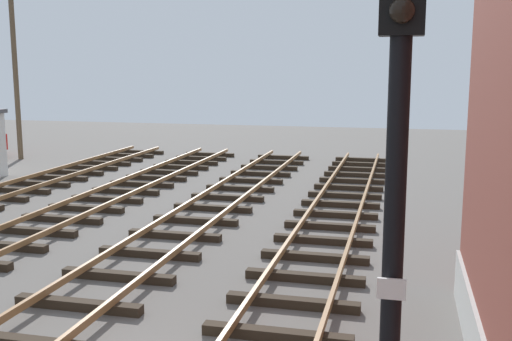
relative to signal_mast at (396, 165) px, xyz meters
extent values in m
cube|color=#2D2319|center=(-1.83, 4.04, -3.49)|extent=(2.50, 0.24, 0.18)
cube|color=#2D2319|center=(-1.83, 5.47, -3.49)|extent=(2.50, 0.24, 0.18)
cube|color=#2D2319|center=(-1.83, 6.90, -3.49)|extent=(2.50, 0.24, 0.18)
cube|color=#2D2319|center=(-1.83, 8.32, -3.49)|extent=(2.50, 0.24, 0.18)
cube|color=#2D2319|center=(-1.83, 9.75, -3.49)|extent=(2.50, 0.24, 0.18)
cube|color=#2D2319|center=(-1.83, 11.18, -3.49)|extent=(2.50, 0.24, 0.18)
cube|color=#2D2319|center=(-1.83, 12.61, -3.49)|extent=(2.50, 0.24, 0.18)
cube|color=#2D2319|center=(-1.83, 14.03, -3.49)|extent=(2.50, 0.24, 0.18)
cube|color=#2D2319|center=(-1.83, 15.46, -3.49)|extent=(2.50, 0.24, 0.18)
cube|color=#2D2319|center=(-1.83, 16.89, -3.49)|extent=(2.50, 0.24, 0.18)
cube|color=#2D2319|center=(-1.83, 18.32, -3.49)|extent=(2.50, 0.24, 0.18)
cube|color=#2D2319|center=(-1.83, 19.74, -3.49)|extent=(2.50, 0.24, 0.18)
cube|color=#2D2319|center=(-1.83, 21.17, -3.49)|extent=(2.50, 0.24, 0.18)
cube|color=#2D2319|center=(-1.83, 22.60, -3.49)|extent=(2.50, 0.24, 0.18)
cube|color=#2D2319|center=(-1.83, 24.02, -3.49)|extent=(2.50, 0.24, 0.18)
cube|color=#2D2319|center=(-5.64, 4.44, -3.49)|extent=(2.50, 0.24, 0.18)
cube|color=#2D2319|center=(-5.64, 6.06, -3.49)|extent=(2.50, 0.24, 0.18)
cube|color=#2D2319|center=(-5.64, 7.68, -3.49)|extent=(2.50, 0.24, 0.18)
cube|color=#2D2319|center=(-5.64, 9.31, -3.49)|extent=(2.50, 0.24, 0.18)
cube|color=#2D2319|center=(-5.64, 10.93, -3.49)|extent=(2.50, 0.24, 0.18)
cube|color=#2D2319|center=(-5.64, 12.56, -3.49)|extent=(2.50, 0.24, 0.18)
cube|color=#2D2319|center=(-5.64, 14.18, -3.49)|extent=(2.50, 0.24, 0.18)
cube|color=#2D2319|center=(-5.64, 15.80, -3.49)|extent=(2.50, 0.24, 0.18)
cube|color=#2D2319|center=(-5.64, 17.43, -3.49)|extent=(2.50, 0.24, 0.18)
cube|color=#2D2319|center=(-5.64, 19.05, -3.49)|extent=(2.50, 0.24, 0.18)
cube|color=#2D2319|center=(-5.64, 20.68, -3.49)|extent=(2.50, 0.24, 0.18)
cube|color=#2D2319|center=(-5.64, 22.30, -3.49)|extent=(2.50, 0.24, 0.18)
cube|color=#2D2319|center=(-5.64, 23.93, -3.49)|extent=(2.50, 0.24, 0.18)
cube|color=#2D2319|center=(-9.45, 7.42, -3.49)|extent=(2.50, 0.24, 0.18)
cube|color=#2D2319|center=(-9.45, 8.81, -3.49)|extent=(2.50, 0.24, 0.18)
cube|color=#2D2319|center=(-9.45, 10.19, -3.49)|extent=(2.50, 0.24, 0.18)
cube|color=#2D2319|center=(-9.45, 11.58, -3.49)|extent=(2.50, 0.24, 0.18)
cube|color=#2D2319|center=(-9.45, 12.96, -3.49)|extent=(2.50, 0.24, 0.18)
cube|color=#2D2319|center=(-9.45, 14.35, -3.49)|extent=(2.50, 0.24, 0.18)
cube|color=#2D2319|center=(-9.45, 15.73, -3.49)|extent=(2.50, 0.24, 0.18)
cube|color=#2D2319|center=(-9.45, 17.12, -3.49)|extent=(2.50, 0.24, 0.18)
cube|color=#2D2319|center=(-9.45, 18.50, -3.49)|extent=(2.50, 0.24, 0.18)
cube|color=#2D2319|center=(-9.45, 19.89, -3.49)|extent=(2.50, 0.24, 0.18)
cube|color=#2D2319|center=(-9.45, 21.27, -3.49)|extent=(2.50, 0.24, 0.18)
cube|color=#2D2319|center=(-9.45, 22.66, -3.49)|extent=(2.50, 0.24, 0.18)
cube|color=#2D2319|center=(-9.45, 24.05, -3.49)|extent=(2.50, 0.24, 0.18)
cube|color=#2D2319|center=(-13.26, 13.62, -3.49)|extent=(2.50, 0.24, 0.18)
cube|color=#2D2319|center=(-13.26, 14.93, -3.49)|extent=(2.50, 0.24, 0.18)
cube|color=#2D2319|center=(-13.26, 16.23, -3.49)|extent=(2.50, 0.24, 0.18)
cube|color=#2D2319|center=(-13.26, 17.54, -3.49)|extent=(2.50, 0.24, 0.18)
cube|color=#2D2319|center=(-13.26, 18.85, -3.49)|extent=(2.50, 0.24, 0.18)
cube|color=#2D2319|center=(-13.26, 20.16, -3.49)|extent=(2.50, 0.24, 0.18)
cube|color=#2D2319|center=(-13.26, 21.47, -3.49)|extent=(2.50, 0.24, 0.18)
cube|color=#2D2319|center=(-13.26, 22.78, -3.49)|extent=(2.50, 0.24, 0.18)
cube|color=#2D2319|center=(-13.26, 24.08, -3.49)|extent=(2.50, 0.24, 0.18)
cylinder|color=black|center=(0.00, 0.02, -1.26)|extent=(0.18, 0.18, 4.63)
sphere|color=black|center=(0.00, -0.16, 1.24)|extent=(0.20, 0.20, 0.20)
cube|color=white|center=(0.00, -0.12, -1.03)|extent=(0.24, 0.03, 0.18)
cylinder|color=brown|center=(-18.14, 20.89, 0.65)|extent=(0.24, 0.24, 8.46)
camera|label=1|loc=(0.05, -5.14, 0.79)|focal=42.85mm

